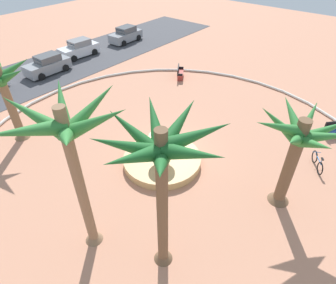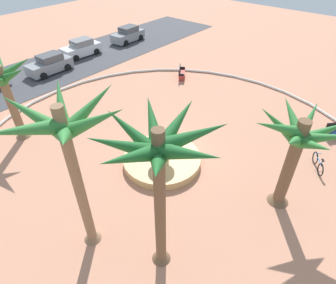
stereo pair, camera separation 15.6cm
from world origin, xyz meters
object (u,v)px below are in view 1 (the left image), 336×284
(bench_west, at_px, (336,131))
(parked_car_third, at_px, (79,49))
(palm_tree_by_curb, at_px, (160,160))
(palm_tree_mid_plaza, at_px, (298,143))
(parked_car_rightmost, at_px, (126,35))
(parked_car_second, at_px, (48,65))
(bench_east, at_px, (180,74))
(palm_tree_near_fountain, at_px, (69,142))
(fountain, at_px, (162,159))
(bicycle_by_lamppost, at_px, (317,162))
(palm_tree_far_side, at_px, (3,87))

(bench_west, xyz_separation_m, parked_car_third, (-1.80, 24.27, 0.43))
(palm_tree_by_curb, bearing_deg, palm_tree_mid_plaza, -22.12)
(parked_car_rightmost, bearing_deg, parked_car_second, -175.36)
(bench_east, distance_m, parked_car_rightmost, 11.44)
(palm_tree_near_fountain, xyz_separation_m, bench_east, (15.40, 7.05, -5.01))
(palm_tree_by_curb, bearing_deg, bench_east, 34.96)
(fountain, distance_m, palm_tree_by_curb, 7.79)
(bicycle_by_lamppost, height_order, parked_car_second, parked_car_second)
(fountain, height_order, palm_tree_near_fountain, palm_tree_near_fountain)
(palm_tree_far_side, xyz_separation_m, bench_east, (13.54, -2.43, -3.20))
(palm_tree_mid_plaza, xyz_separation_m, palm_tree_far_side, (-5.34, 14.82, -0.07))
(bench_west, xyz_separation_m, parked_car_rightmost, (4.42, 23.88, 0.43))
(palm_tree_far_side, relative_size, parked_car_rightmost, 1.24)
(palm_tree_by_curb, height_order, parked_car_third, palm_tree_by_curb)
(fountain, distance_m, bench_east, 11.48)
(parked_car_second, relative_size, parked_car_rightmost, 0.99)
(palm_tree_near_fountain, bearing_deg, palm_tree_mid_plaza, -36.52)
(palm_tree_near_fountain, height_order, bicycle_by_lamppost, palm_tree_near_fountain)
(palm_tree_by_curb, xyz_separation_m, bicycle_by_lamppost, (9.69, -3.14, -4.98))
(palm_tree_far_side, distance_m, bicycle_by_lamppost, 18.22)
(bicycle_by_lamppost, bearing_deg, bench_west, -0.10)
(bench_west, bearing_deg, parked_car_third, 94.24)
(palm_tree_by_curb, height_order, palm_tree_far_side, palm_tree_by_curb)
(palm_tree_mid_plaza, bearing_deg, parked_car_third, 76.21)
(fountain, bearing_deg, palm_tree_far_side, 114.13)
(bench_east, relative_size, parked_car_second, 0.40)
(palm_tree_near_fountain, relative_size, parked_car_second, 1.72)
(bench_west, bearing_deg, palm_tree_near_fountain, 157.78)
(fountain, height_order, palm_tree_far_side, palm_tree_far_side)
(parked_car_second, xyz_separation_m, parked_car_rightmost, (10.62, 0.86, 0.00))
(palm_tree_mid_plaza, xyz_separation_m, bench_west, (7.58, -0.70, -3.27))
(palm_tree_mid_plaza, distance_m, palm_tree_far_side, 15.75)
(bench_east, relative_size, parked_car_third, 0.39)
(bench_east, bearing_deg, parked_car_second, 124.51)
(fountain, relative_size, parked_car_third, 1.08)
(parked_car_second, bearing_deg, bench_east, -55.49)
(fountain, xyz_separation_m, bench_west, (9.10, -6.98, 0.06))
(fountain, distance_m, bench_west, 11.47)
(palm_tree_far_side, bearing_deg, palm_tree_mid_plaza, -70.17)
(palm_tree_far_side, xyz_separation_m, bicycle_by_lamppost, (9.02, -15.51, -3.16))
(fountain, bearing_deg, palm_tree_mid_plaza, -76.40)
(palm_tree_mid_plaza, bearing_deg, bicycle_by_lamppost, -10.75)
(palm_tree_near_fountain, xyz_separation_m, bicycle_by_lamppost, (10.87, -6.03, -4.97))
(bench_west, bearing_deg, palm_tree_by_curb, 166.96)
(bench_west, bearing_deg, parked_car_second, 105.09)
(palm_tree_near_fountain, bearing_deg, parked_car_second, 63.18)
(palm_tree_by_curb, distance_m, parked_car_second, 21.69)
(palm_tree_by_curb, height_order, bicycle_by_lamppost, palm_tree_by_curb)
(palm_tree_far_side, distance_m, bench_west, 20.45)
(fountain, bearing_deg, parked_car_second, 79.77)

